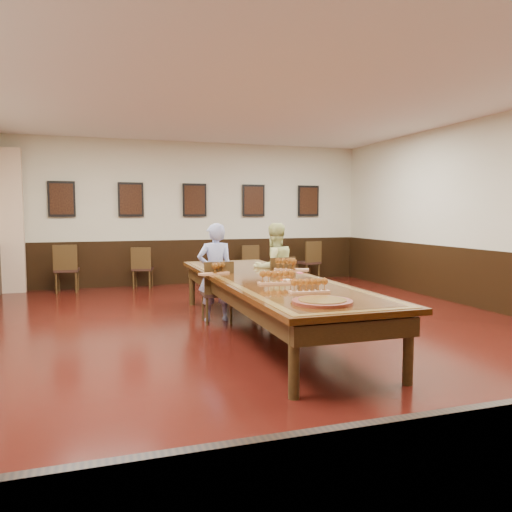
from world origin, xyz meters
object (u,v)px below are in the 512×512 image
object	(u,v)px
spare_chair_b	(143,267)
spare_chair_d	(308,261)
spare_chair_a	(67,268)
person_woman	(274,269)
carved_platter	(322,302)
chair_man	(217,291)
chair_woman	(277,286)
conference_table	(268,288)
spare_chair_c	(248,264)
person_man	(215,272)

from	to	relation	value
spare_chair_b	spare_chair_d	world-z (taller)	spare_chair_d
spare_chair_a	person_woman	distance (m)	4.67
spare_chair_b	carved_platter	distance (m)	6.70
spare_chair_a	spare_chair_b	world-z (taller)	spare_chair_a
spare_chair_b	chair_man	bearing A→B (deg)	115.14
person_woman	carved_platter	bearing A→B (deg)	70.50
chair_woman	spare_chair_a	bearing A→B (deg)	-53.59
carved_platter	conference_table	bearing A→B (deg)	85.66
carved_platter	spare_chair_a	bearing A→B (deg)	111.59
chair_woman	person_woman	distance (m)	0.28
spare_chair_b	conference_table	world-z (taller)	spare_chair_b
spare_chair_c	spare_chair_d	world-z (taller)	spare_chair_d
chair_man	carved_platter	xyz separation A→B (m)	(0.34, -2.84, 0.31)
spare_chair_c	carved_platter	bearing A→B (deg)	78.73
chair_woman	spare_chair_c	size ratio (longest dim) A/B	1.07
chair_woman	carved_platter	bearing A→B (deg)	69.91
chair_man	person_woman	xyz separation A→B (m)	(1.03, 0.34, 0.27)
chair_man	spare_chair_c	xyz separation A→B (m)	(1.70, 3.91, -0.02)
spare_chair_b	spare_chair_d	distance (m)	3.83
chair_woman	spare_chair_b	xyz separation A→B (m)	(-1.76, 3.52, -0.02)
chair_woman	person_man	bearing A→B (deg)	0.84
spare_chair_b	conference_table	xyz separation A→B (m)	(1.21, -4.63, 0.17)
chair_woman	spare_chair_d	size ratio (longest dim) A/B	0.98
conference_table	carved_platter	size ratio (longest dim) A/B	7.17
spare_chair_a	spare_chair_d	distance (m)	5.35
person_man	chair_woman	bearing A→B (deg)	-169.30
spare_chair_a	conference_table	bearing A→B (deg)	124.94
carved_platter	spare_chair_d	bearing A→B (deg)	66.90
chair_man	spare_chair_d	size ratio (longest dim) A/B	0.97
spare_chair_b	person_woman	distance (m)	3.86
chair_woman	person_man	xyz separation A→B (m)	(-1.04, -0.15, 0.27)
chair_man	spare_chair_d	xyz separation A→B (m)	(3.12, 3.67, 0.01)
spare_chair_d	conference_table	world-z (taller)	spare_chair_d
person_woman	spare_chair_b	bearing A→B (deg)	-70.32
spare_chair_c	person_man	size ratio (longest dim) A/B	0.60
spare_chair_c	conference_table	distance (m)	4.92
spare_chair_a	conference_table	size ratio (longest dim) A/B	0.20
person_woman	conference_table	size ratio (longest dim) A/B	0.29
spare_chair_a	spare_chair_d	size ratio (longest dim) A/B	1.03
chair_woman	carved_platter	distance (m)	3.18
person_man	conference_table	bearing A→B (deg)	119.65
spare_chair_a	spare_chair_b	distance (m)	1.52
spare_chair_a	person_man	size ratio (longest dim) A/B	0.67
chair_man	person_man	bearing A→B (deg)	-90.00
person_woman	chair_woman	bearing A→B (deg)	90.00
chair_woman	person_man	distance (m)	1.08
person_woman	carved_platter	distance (m)	3.25
person_woman	conference_table	distance (m)	1.32
spare_chair_a	person_woman	xyz separation A→B (m)	(3.26, -3.33, 0.24)
carved_platter	person_man	bearing A→B (deg)	96.59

